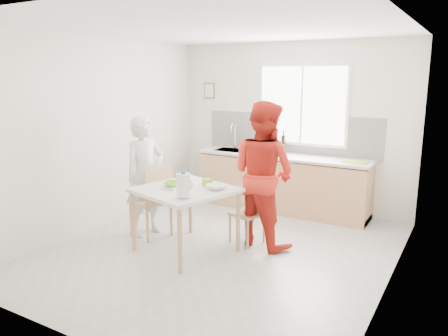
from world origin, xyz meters
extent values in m
plane|color=#B7B7B2|center=(0.00, 0.00, 0.00)|extent=(4.50, 4.50, 0.00)
plane|color=silver|center=(0.00, 2.25, 1.35)|extent=(4.00, 0.00, 4.00)
plane|color=silver|center=(0.00, -2.25, 1.35)|extent=(4.00, 0.00, 4.00)
plane|color=silver|center=(-2.00, 0.00, 1.35)|extent=(0.00, 4.50, 4.50)
plane|color=silver|center=(2.00, 0.00, 1.35)|extent=(0.00, 4.50, 4.50)
plane|color=white|center=(0.00, 0.00, 2.70)|extent=(4.50, 4.50, 0.00)
cube|color=white|center=(0.20, 2.23, 1.70)|extent=(1.50, 0.03, 1.30)
cube|color=white|center=(0.20, 2.21, 1.70)|extent=(1.40, 0.02, 1.20)
cube|color=white|center=(0.20, 2.21, 1.70)|extent=(0.03, 0.03, 1.20)
cube|color=white|center=(0.00, 2.24, 1.23)|extent=(3.00, 0.02, 0.65)
cube|color=#408E42|center=(-1.55, 2.23, 1.90)|extent=(0.22, 0.02, 0.28)
cube|color=beige|center=(-1.55, 2.22, 1.90)|extent=(0.16, 0.01, 0.22)
cube|color=tan|center=(0.00, 1.95, 0.43)|extent=(2.80, 0.60, 0.86)
cube|color=#3F3326|center=(0.00, 1.95, 0.05)|extent=(2.80, 0.54, 0.10)
cube|color=silver|center=(0.00, 1.95, 0.90)|extent=(2.84, 0.64, 0.04)
cube|color=#A5A5AA|center=(-0.95, 1.95, 0.91)|extent=(0.50, 0.40, 0.03)
cylinder|color=silver|center=(-0.95, 2.11, 1.10)|extent=(0.02, 0.02, 0.36)
torus|color=silver|center=(-0.95, 2.04, 1.28)|extent=(0.02, 0.18, 0.18)
cube|color=silver|center=(-0.37, -0.23, 0.79)|extent=(1.30, 1.30, 0.04)
cylinder|color=tan|center=(-0.94, -0.55, 0.37)|extent=(0.05, 0.05, 0.75)
cylinder|color=tan|center=(-0.69, 0.34, 0.37)|extent=(0.05, 0.05, 0.75)
cylinder|color=tan|center=(-0.05, -0.80, 0.37)|extent=(0.05, 0.05, 0.75)
cylinder|color=tan|center=(0.20, 0.09, 0.37)|extent=(0.05, 0.05, 0.75)
cube|color=tan|center=(-1.09, -0.03, 0.49)|extent=(0.56, 0.56, 0.04)
cube|color=tan|center=(-0.89, -0.08, 0.75)|extent=(0.15, 0.43, 0.48)
cylinder|color=tan|center=(-1.23, 0.21, 0.23)|extent=(0.04, 0.04, 0.47)
cylinder|color=tan|center=(-1.33, -0.16, 0.23)|extent=(0.04, 0.04, 0.47)
cylinder|color=tan|center=(-0.85, 0.11, 0.23)|extent=(0.04, 0.04, 0.47)
cylinder|color=tan|center=(-0.96, -0.27, 0.23)|extent=(0.04, 0.04, 0.47)
cube|color=tan|center=(0.17, 0.40, 0.40)|extent=(0.46, 0.46, 0.04)
cube|color=tan|center=(0.21, 0.56, 0.61)|extent=(0.35, 0.12, 0.39)
cylinder|color=tan|center=(-0.03, 0.29, 0.19)|extent=(0.03, 0.03, 0.38)
cylinder|color=tan|center=(0.28, 0.21, 0.19)|extent=(0.03, 0.03, 0.38)
cylinder|color=tan|center=(0.06, 0.60, 0.19)|extent=(0.03, 0.03, 0.38)
cylinder|color=tan|center=(0.36, 0.51, 0.19)|extent=(0.03, 0.03, 0.38)
imported|color=silver|center=(-1.19, 0.00, 0.82)|extent=(0.54, 0.68, 1.64)
imported|color=red|center=(0.35, 0.48, 0.93)|extent=(1.06, 0.92, 1.86)
imported|color=#7AD631|center=(-0.58, -0.22, 0.84)|extent=(0.23, 0.23, 0.06)
imported|color=white|center=(-0.01, -0.07, 0.84)|extent=(0.29, 0.29, 0.06)
cylinder|color=white|center=(-0.14, -0.58, 0.96)|extent=(0.16, 0.16, 0.26)
cylinder|color=blue|center=(-0.14, -0.58, 1.10)|extent=(0.05, 0.05, 0.03)
torus|color=white|center=(-0.06, -0.58, 0.98)|extent=(0.13, 0.06, 0.12)
cube|color=#91BB2B|center=(-0.20, 0.02, 0.86)|extent=(0.12, 0.12, 0.09)
cylinder|color=#A5A5AA|center=(-0.51, -0.42, 0.82)|extent=(0.16, 0.02, 0.01)
cube|color=#9ECE2F|center=(1.15, 1.93, 0.93)|extent=(0.39, 0.31, 0.01)
cylinder|color=black|center=(-0.24, 1.97, 1.08)|extent=(0.07, 0.07, 0.32)
cylinder|color=black|center=(-0.06, 2.11, 1.07)|extent=(0.07, 0.07, 0.30)
cylinder|color=olive|center=(-0.02, 2.00, 1.00)|extent=(0.06, 0.06, 0.16)
imported|color=#999999|center=(-0.46, 2.12, 1.02)|extent=(0.09, 0.09, 0.20)
camera|label=1|loc=(2.65, -4.46, 2.17)|focal=35.00mm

